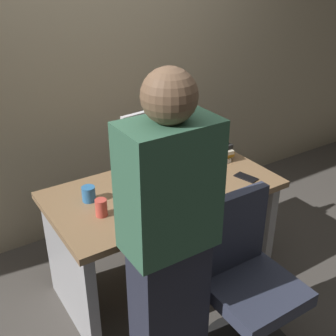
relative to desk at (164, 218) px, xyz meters
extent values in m
plane|color=#4C4742|center=(0.00, 0.00, -0.50)|extent=(9.00, 9.00, 0.00)
cube|color=tan|center=(0.00, 0.94, 1.00)|extent=(6.40, 0.10, 3.00)
cube|color=#93704C|center=(0.00, 0.00, 0.21)|extent=(1.40, 0.74, 0.04)
cube|color=#B2B2B7|center=(-0.64, 0.00, -0.16)|extent=(0.06, 0.66, 0.69)
cube|color=#B2B2B7|center=(0.64, 0.00, -0.16)|extent=(0.06, 0.66, 0.69)
cylinder|color=black|center=(0.06, -0.76, -0.27)|extent=(0.05, 0.05, 0.39)
cube|color=#33384C|center=(0.06, -0.76, -0.04)|extent=(0.44, 0.44, 0.08)
cube|color=#33384C|center=(0.06, -0.57, 0.22)|extent=(0.40, 0.06, 0.44)
cube|color=#262838|center=(-0.37, -0.63, -0.07)|extent=(0.34, 0.20, 0.85)
cube|color=#38664C|center=(-0.37, -0.63, 0.64)|extent=(0.40, 0.24, 0.58)
sphere|color=brown|center=(-0.37, -0.63, 1.03)|extent=(0.22, 0.22, 0.22)
cube|color=silver|center=(0.06, 0.13, 0.23)|extent=(0.21, 0.16, 0.02)
cube|color=silver|center=(0.06, 0.13, 0.28)|extent=(0.04, 0.03, 0.08)
cube|color=silver|center=(0.06, 0.13, 0.50)|extent=(0.54, 0.09, 0.36)
cube|color=black|center=(0.06, 0.12, 0.50)|extent=(0.49, 0.06, 0.32)
cube|color=#262626|center=(-0.03, -0.05, 0.24)|extent=(0.43, 0.14, 0.02)
ellipsoid|color=white|center=(0.25, -0.05, 0.24)|extent=(0.06, 0.10, 0.03)
cylinder|color=#D84C3F|center=(-0.45, -0.08, 0.28)|extent=(0.07, 0.07, 0.10)
cylinder|color=#3372B2|center=(-0.44, 0.10, 0.27)|extent=(0.08, 0.08, 0.09)
cube|color=white|center=(0.48, 0.11, 0.24)|extent=(0.16, 0.16, 0.03)
cube|color=gold|center=(0.50, 0.12, 0.27)|extent=(0.22, 0.16, 0.03)
cube|color=beige|center=(0.50, 0.11, 0.30)|extent=(0.21, 0.18, 0.02)
cube|color=black|center=(0.49, 0.11, 0.33)|extent=(0.22, 0.13, 0.03)
cube|color=black|center=(0.50, -0.19, 0.23)|extent=(0.10, 0.16, 0.01)
camera|label=1|loc=(-1.20, -1.91, 1.51)|focal=45.64mm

